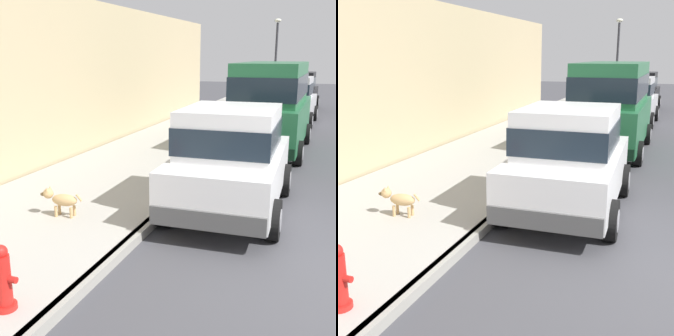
% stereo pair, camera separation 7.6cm
% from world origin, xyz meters
% --- Properties ---
extents(curb, '(0.16, 64.00, 0.14)m').
position_xyz_m(curb, '(-3.20, 0.00, 0.07)').
color(curb, gray).
rests_on(curb, ground).
extents(sidewalk, '(3.60, 64.00, 0.14)m').
position_xyz_m(sidewalk, '(-5.00, 0.00, 0.07)').
color(sidewalk, '#A8A59E').
rests_on(sidewalk, ground).
extents(car_white_hatchback, '(2.03, 3.84, 1.88)m').
position_xyz_m(car_white_hatchback, '(-2.17, 2.13, 0.98)').
color(car_white_hatchback, white).
rests_on(car_white_hatchback, ground).
extents(car_green_van, '(2.18, 4.92, 2.52)m').
position_xyz_m(car_green_van, '(-2.20, 7.53, 1.39)').
color(car_green_van, '#23663D').
rests_on(car_green_van, ground).
extents(car_silver_hatchback, '(2.06, 3.86, 1.88)m').
position_xyz_m(car_silver_hatchback, '(-2.11, 13.15, 0.98)').
color(car_silver_hatchback, '#BCBCC1').
rests_on(car_silver_hatchback, ground).
extents(car_black_hatchback, '(2.04, 3.85, 1.88)m').
position_xyz_m(car_black_hatchback, '(-2.19, 18.24, 0.98)').
color(car_black_hatchback, black).
rests_on(car_black_hatchback, ground).
extents(dog_tan, '(0.76, 0.24, 0.49)m').
position_xyz_m(dog_tan, '(-4.65, 0.56, 0.43)').
color(dog_tan, tan).
rests_on(dog_tan, sidewalk).
extents(fire_hydrant, '(0.34, 0.24, 0.72)m').
position_xyz_m(fire_hydrant, '(-3.65, -2.01, 0.48)').
color(fire_hydrant, red).
rests_on(fire_hydrant, sidewalk).
extents(street_lamp, '(0.36, 0.36, 4.42)m').
position_xyz_m(street_lamp, '(-3.55, 19.53, 2.91)').
color(street_lamp, '#2D2D33').
rests_on(street_lamp, sidewalk).
extents(building_facade, '(0.50, 20.00, 4.16)m').
position_xyz_m(building_facade, '(-7.10, 6.38, 2.08)').
color(building_facade, tan).
rests_on(building_facade, ground).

